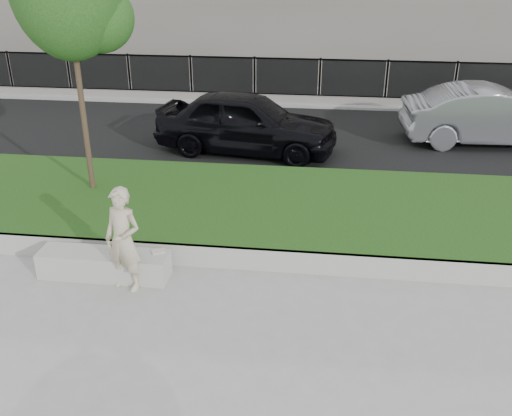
# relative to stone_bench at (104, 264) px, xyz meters

# --- Properties ---
(ground) EXTENTS (90.00, 90.00, 0.00)m
(ground) POSITION_rel_stone_bench_xyz_m (1.64, -0.54, -0.22)
(ground) COLOR gray
(ground) RESTS_ON ground
(grass_bank) EXTENTS (34.00, 4.00, 0.40)m
(grass_bank) POSITION_rel_stone_bench_xyz_m (1.64, 2.46, -0.02)
(grass_bank) COLOR black
(grass_bank) RESTS_ON ground
(grass_kerb) EXTENTS (34.00, 0.08, 0.40)m
(grass_kerb) POSITION_rel_stone_bench_xyz_m (1.64, 0.50, -0.02)
(grass_kerb) COLOR #A5A29A
(grass_kerb) RESTS_ON ground
(street) EXTENTS (34.00, 7.00, 0.04)m
(street) POSITION_rel_stone_bench_xyz_m (1.64, 7.96, -0.20)
(street) COLOR black
(street) RESTS_ON ground
(far_pavement) EXTENTS (34.00, 3.00, 0.12)m
(far_pavement) POSITION_rel_stone_bench_xyz_m (1.64, 12.46, -0.16)
(far_pavement) COLOR gray
(far_pavement) RESTS_ON ground
(iron_fence) EXTENTS (32.00, 0.30, 1.50)m
(iron_fence) POSITION_rel_stone_bench_xyz_m (1.64, 11.46, 0.32)
(iron_fence) COLOR slate
(iron_fence) RESTS_ON far_pavement
(stone_bench) EXTENTS (2.15, 0.54, 0.44)m
(stone_bench) POSITION_rel_stone_bench_xyz_m (0.00, 0.00, 0.00)
(stone_bench) COLOR #A5A29A
(stone_bench) RESTS_ON ground
(man) EXTENTS (0.72, 0.58, 1.72)m
(man) POSITION_rel_stone_bench_xyz_m (0.49, -0.29, 0.64)
(man) COLOR #C0B593
(man) RESTS_ON ground
(book) EXTENTS (0.26, 0.23, 0.02)m
(book) POSITION_rel_stone_bench_xyz_m (0.90, 0.14, 0.23)
(book) COLOR beige
(book) RESTS_ON stone_bench
(car_dark) EXTENTS (4.90, 2.54, 1.59)m
(car_dark) POSITION_rel_stone_bench_xyz_m (1.48, 6.39, 0.62)
(car_dark) COLOR black
(car_dark) RESTS_ON street
(car_silver) EXTENTS (4.82, 1.95, 1.56)m
(car_silver) POSITION_rel_stone_bench_xyz_m (7.98, 7.90, 0.60)
(car_silver) COLOR gray
(car_silver) RESTS_ON street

